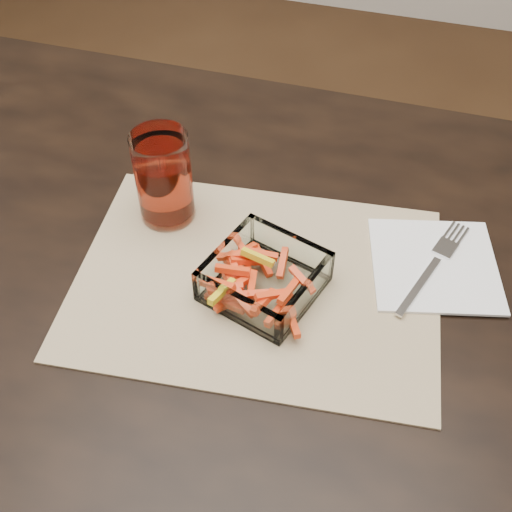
# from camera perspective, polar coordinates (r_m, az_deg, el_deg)

# --- Properties ---
(dining_table) EXTENTS (1.60, 0.90, 0.75)m
(dining_table) POSITION_cam_1_polar(r_m,az_deg,el_deg) (0.88, -3.30, -5.63)
(dining_table) COLOR black
(dining_table) RESTS_ON ground
(placemat) EXTENTS (0.48, 0.38, 0.00)m
(placemat) POSITION_cam_1_polar(r_m,az_deg,el_deg) (0.80, 0.09, -2.19)
(placemat) COLOR tan
(placemat) RESTS_ON dining_table
(glass_bowl) EXTENTS (0.15, 0.15, 0.05)m
(glass_bowl) POSITION_cam_1_polar(r_m,az_deg,el_deg) (0.78, 0.74, -2.03)
(glass_bowl) COLOR white
(glass_bowl) RESTS_ON placemat
(tumbler) EXTENTS (0.07, 0.07, 0.13)m
(tumbler) POSITION_cam_1_polar(r_m,az_deg,el_deg) (0.85, -8.19, 6.67)
(tumbler) COLOR white
(tumbler) RESTS_ON placemat
(napkin) EXTENTS (0.19, 0.19, 0.00)m
(napkin) POSITION_cam_1_polar(r_m,az_deg,el_deg) (0.85, 15.58, -0.75)
(napkin) COLOR white
(napkin) RESTS_ON placemat
(fork) EXTENTS (0.08, 0.18, 0.00)m
(fork) POSITION_cam_1_polar(r_m,az_deg,el_deg) (0.84, 15.56, -0.69)
(fork) COLOR silver
(fork) RESTS_ON napkin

